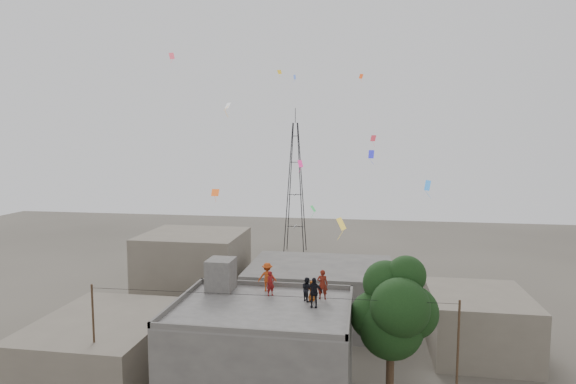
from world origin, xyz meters
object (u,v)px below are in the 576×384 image
(person_red_adult, at_px, (322,284))
(tree, at_px, (394,311))
(person_dark_adult, at_px, (314,292))
(stair_head_box, at_px, (221,275))
(transmission_tower, at_px, (295,188))

(person_red_adult, bearing_deg, tree, 164.66)
(person_red_adult, height_order, person_dark_adult, person_red_adult)
(stair_head_box, height_order, tree, tree)
(tree, bearing_deg, person_red_adult, 161.84)
(stair_head_box, relative_size, transmission_tower, 0.10)
(tree, relative_size, transmission_tower, 0.45)
(stair_head_box, bearing_deg, transmission_tower, 91.23)
(stair_head_box, relative_size, person_red_adult, 1.13)
(tree, height_order, transmission_tower, transmission_tower)
(transmission_tower, height_order, person_red_adult, transmission_tower)
(tree, bearing_deg, person_dark_adult, -178.00)
(transmission_tower, bearing_deg, person_dark_adult, -80.13)
(stair_head_box, relative_size, person_dark_adult, 1.17)
(person_dark_adult, bearing_deg, tree, -1.08)
(person_dark_adult, bearing_deg, stair_head_box, 157.37)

